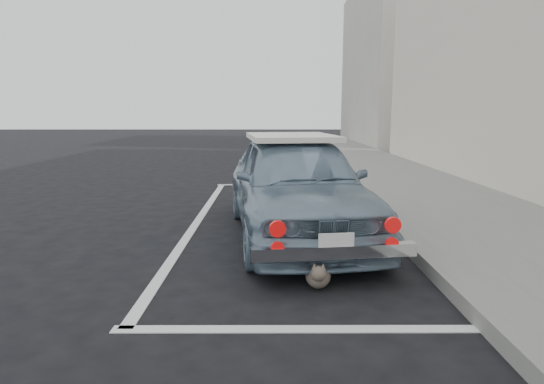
% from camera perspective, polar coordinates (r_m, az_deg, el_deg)
% --- Properties ---
extents(ground, '(80.00, 80.00, 0.00)m').
position_cam_1_polar(ground, '(4.09, -3.28, -13.70)').
color(ground, black).
rests_on(ground, ground).
extents(sidewalk, '(2.80, 40.00, 0.15)m').
position_cam_1_polar(sidewalk, '(6.66, 26.58, -4.71)').
color(sidewalk, slate).
rests_on(sidewalk, ground).
extents(building_far, '(3.50, 10.00, 8.00)m').
position_cam_1_polar(building_far, '(24.63, 14.81, 15.19)').
color(building_far, '#B3ACA2').
rests_on(building_far, ground).
extents(pline_rear, '(3.00, 0.12, 0.01)m').
position_cam_1_polar(pline_rear, '(3.64, 4.50, -16.79)').
color(pline_rear, silver).
rests_on(pline_rear, ground).
extents(pline_front, '(3.00, 0.12, 0.01)m').
position_cam_1_polar(pline_front, '(10.37, 1.42, 0.92)').
color(pline_front, silver).
rests_on(pline_front, ground).
extents(pline_side, '(0.12, 7.00, 0.01)m').
position_cam_1_polar(pline_side, '(7.03, -9.31, -3.62)').
color(pline_side, silver).
rests_on(pline_side, ground).
extents(retro_coupe, '(2.13, 4.22, 1.38)m').
position_cam_1_polar(retro_coupe, '(6.05, 3.04, 0.97)').
color(retro_coupe, '#7992A6').
rests_on(retro_coupe, ground).
extents(cat, '(0.27, 0.54, 0.29)m').
position_cam_1_polar(cat, '(4.38, 5.82, -10.21)').
color(cat, '#6D6053').
rests_on(cat, ground).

